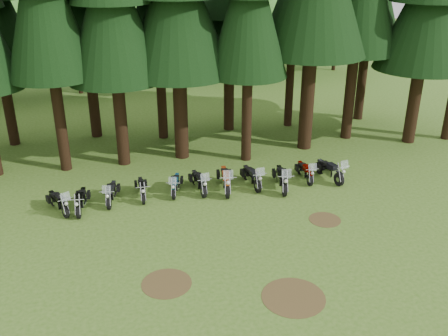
% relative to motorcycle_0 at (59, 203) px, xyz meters
% --- Properties ---
extents(ground, '(120.00, 120.00, 0.00)m').
position_rel_motorcycle_0_xyz_m(ground, '(6.64, -4.64, -0.45)').
color(ground, '#3D6719').
rests_on(ground, ground).
extents(decid_3, '(6.12, 5.95, 7.65)m').
position_rel_motorcycle_0_xyz_m(decid_3, '(1.92, 20.49, 4.07)').
color(decid_3, black).
rests_on(decid_3, ground).
extents(decid_4, '(5.93, 5.76, 7.41)m').
position_rel_motorcycle_0_xyz_m(decid_4, '(8.21, 21.68, 3.92)').
color(decid_4, black).
rests_on(decid_4, ground).
extents(decid_5, '(8.45, 8.21, 10.56)m').
position_rel_motorcycle_0_xyz_m(decid_5, '(14.93, 21.07, 5.79)').
color(decid_5, black).
rests_on(decid_5, ground).
extents(decid_6, '(7.06, 6.86, 8.82)m').
position_rel_motorcycle_0_xyz_m(decid_6, '(21.49, 22.37, 4.76)').
color(decid_6, black).
rests_on(decid_6, ground).
extents(decid_7, '(8.44, 8.20, 10.55)m').
position_rel_motorcycle_0_xyz_m(decid_7, '(26.10, 22.19, 5.78)').
color(decid_7, black).
rests_on(decid_7, ground).
extents(dirt_patch_0, '(1.80, 1.80, 0.01)m').
position_rel_motorcycle_0_xyz_m(dirt_patch_0, '(3.64, -6.64, -0.44)').
color(dirt_patch_0, '#4C3D1E').
rests_on(dirt_patch_0, ground).
extents(dirt_patch_1, '(1.40, 1.40, 0.01)m').
position_rel_motorcycle_0_xyz_m(dirt_patch_1, '(11.14, -4.14, -0.44)').
color(dirt_patch_1, '#4C3D1E').
rests_on(dirt_patch_1, ground).
extents(dirt_patch_2, '(2.20, 2.20, 0.01)m').
position_rel_motorcycle_0_xyz_m(dirt_patch_2, '(7.64, -8.64, -0.44)').
color(dirt_patch_2, '#4C3D1E').
rests_on(dirt_patch_2, ground).
extents(motorcycle_0, '(1.03, 2.05, 1.33)m').
position_rel_motorcycle_0_xyz_m(motorcycle_0, '(0.00, 0.00, 0.00)').
color(motorcycle_0, black).
rests_on(motorcycle_0, ground).
extents(motorcycle_1, '(0.53, 2.11, 0.87)m').
position_rel_motorcycle_0_xyz_m(motorcycle_1, '(0.97, -0.14, -0.00)').
color(motorcycle_1, black).
rests_on(motorcycle_1, ground).
extents(motorcycle_2, '(0.77, 2.08, 1.32)m').
position_rel_motorcycle_0_xyz_m(motorcycle_2, '(2.35, 0.27, -0.01)').
color(motorcycle_2, black).
rests_on(motorcycle_2, ground).
extents(motorcycle_3, '(0.32, 2.02, 0.82)m').
position_rel_motorcycle_0_xyz_m(motorcycle_3, '(3.78, 0.36, -0.03)').
color(motorcycle_3, black).
rests_on(motorcycle_3, ground).
extents(motorcycle_4, '(0.87, 1.99, 1.28)m').
position_rel_motorcycle_0_xyz_m(motorcycle_4, '(5.41, 0.34, -0.02)').
color(motorcycle_4, black).
rests_on(motorcycle_4, ground).
extents(motorcycle_5, '(0.43, 2.20, 1.39)m').
position_rel_motorcycle_0_xyz_m(motorcycle_5, '(6.55, 0.22, 0.02)').
color(motorcycle_5, black).
rests_on(motorcycle_5, ground).
extents(motorcycle_6, '(0.78, 2.53, 1.59)m').
position_rel_motorcycle_0_xyz_m(motorcycle_6, '(7.81, -0.07, 0.09)').
color(motorcycle_6, black).
rests_on(motorcycle_6, ground).
extents(motorcycle_7, '(0.43, 2.25, 1.41)m').
position_rel_motorcycle_0_xyz_m(motorcycle_7, '(9.21, 0.02, 0.03)').
color(motorcycle_7, black).
rests_on(motorcycle_7, ground).
extents(motorcycle_8, '(0.85, 2.43, 1.53)m').
position_rel_motorcycle_0_xyz_m(motorcycle_8, '(10.52, -0.68, 0.07)').
color(motorcycle_8, black).
rests_on(motorcycle_8, ground).
extents(motorcycle_9, '(0.46, 2.09, 1.31)m').
position_rel_motorcycle_0_xyz_m(motorcycle_9, '(12.07, -0.08, -0.01)').
color(motorcycle_9, black).
rests_on(motorcycle_9, ground).
extents(motorcycle_10, '(0.63, 2.33, 1.46)m').
position_rel_motorcycle_0_xyz_m(motorcycle_10, '(13.28, -0.43, 0.04)').
color(motorcycle_10, black).
rests_on(motorcycle_10, ground).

